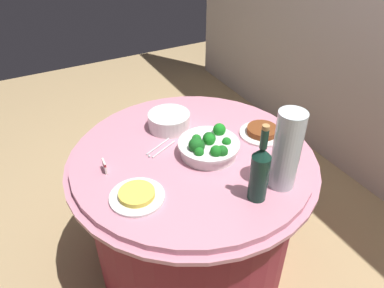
{
  "coord_description": "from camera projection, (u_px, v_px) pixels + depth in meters",
  "views": [
    {
      "loc": [
        1.18,
        -0.63,
        1.75
      ],
      "look_at": [
        0.0,
        0.0,
        0.79
      ],
      "focal_mm": 34.17,
      "sensor_mm": 36.0,
      "label": 1
    }
  ],
  "objects": [
    {
      "name": "food_plate_stir_fry",
      "position": [
        262.0,
        132.0,
        1.79
      ],
      "size": [
        0.22,
        0.22,
        0.04
      ],
      "color": "white",
      "rests_on": "buffet_table"
    },
    {
      "name": "broccoli_bowl",
      "position": [
        208.0,
        146.0,
        1.64
      ],
      "size": [
        0.28,
        0.28,
        0.12
      ],
      "color": "white",
      "rests_on": "buffet_table"
    },
    {
      "name": "decorative_fruit_vase",
      "position": [
        286.0,
        152.0,
        1.41
      ],
      "size": [
        0.11,
        0.11,
        0.34
      ],
      "color": "silver",
      "rests_on": "buffet_table"
    },
    {
      "name": "label_placard_front",
      "position": [
        104.0,
        166.0,
        1.56
      ],
      "size": [
        0.05,
        0.01,
        0.05
      ],
      "color": "white",
      "rests_on": "buffet_table"
    },
    {
      "name": "ground_plane",
      "position": [
        192.0,
        255.0,
        2.11
      ],
      "size": [
        6.0,
        6.0,
        0.0
      ],
      "primitive_type": "plane",
      "color": "tan"
    },
    {
      "name": "plate_stack",
      "position": [
        170.0,
        121.0,
        1.83
      ],
      "size": [
        0.21,
        0.21,
        0.08
      ],
      "color": "white",
      "rests_on": "buffet_table"
    },
    {
      "name": "buffet_table",
      "position": [
        192.0,
        209.0,
        1.89
      ],
      "size": [
        1.16,
        1.16,
        0.74
      ],
      "color": "maroon",
      "rests_on": "ground_plane"
    },
    {
      "name": "serving_tongs",
      "position": [
        160.0,
        149.0,
        1.7
      ],
      "size": [
        0.11,
        0.16,
        0.01
      ],
      "color": "silver",
      "rests_on": "buffet_table"
    },
    {
      "name": "food_plate_fried_egg",
      "position": [
        137.0,
        195.0,
        1.43
      ],
      "size": [
        0.22,
        0.22,
        0.03
      ],
      "color": "white",
      "rests_on": "buffet_table"
    },
    {
      "name": "wine_bottle",
      "position": [
        260.0,
        172.0,
        1.37
      ],
      "size": [
        0.07,
        0.07,
        0.34
      ],
      "color": "#143428",
      "rests_on": "buffet_table"
    }
  ]
}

